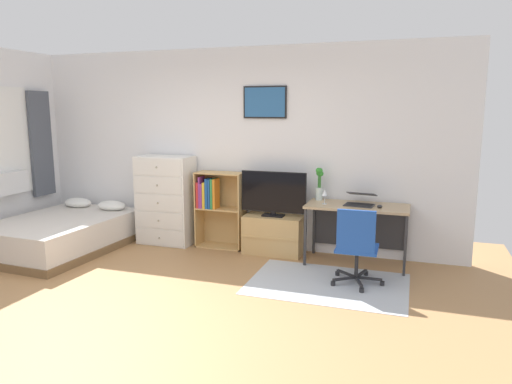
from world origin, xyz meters
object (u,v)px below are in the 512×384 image
Objects in this scene: bed at (61,233)px; tv_stand at (274,235)px; television at (273,194)px; laptop at (360,200)px; wine_glass at (325,193)px; office_chair at (356,245)px; bamboo_vase at (319,182)px; bookshelf at (216,203)px; desk at (358,215)px; dresser at (166,200)px; computer_mouse at (380,206)px.

bed is 2.57× the size of tv_stand.
laptop is (1.11, -0.02, -0.00)m from television.
wine_glass reaches higher than laptop.
wine_glass is at bearing 124.05° from office_chair.
laptop reaches higher than tv_stand.
wine_glass is (0.69, -0.13, 0.07)m from television.
bamboo_vase is (-0.59, 0.93, 0.52)m from office_chair.
television reaches higher than bookshelf.
bamboo_vase is at bearing 8.36° from tv_stand.
bookshelf is at bearing 172.26° from wine_glass.
wine_glass reaches higher than desk.
television is (0.84, -0.07, 0.19)m from bookshelf.
dresser reaches higher than television.
desk is (1.93, -0.07, -0.01)m from bookshelf.
office_chair is at bearing -35.72° from tv_stand.
tv_stand is (0.84, -0.05, -0.36)m from bookshelf.
bookshelf is at bearing 178.04° from desk.
office_chair is 0.93m from wine_glass.
desk is 11.73× the size of computer_mouse.
desk is at bearing 20.13° from wine_glass.
bed is at bearing -170.16° from wine_glass.
bookshelf reaches higher than bed.
computer_mouse is (1.35, -0.14, -0.05)m from television.
desk is 3.03× the size of laptop.
computer_mouse is at bearing 74.52° from office_chair.
wine_glass is (-0.42, -0.11, 0.07)m from laptop.
bamboo_vase reaches higher than bed.
bed is at bearing -165.14° from television.
bed is at bearing -169.08° from desk.
office_chair is (1.17, -0.84, 0.20)m from tv_stand.
television is at bearing -5.03° from bookshelf.
bookshelf is 10.03× the size of computer_mouse.
laptop is (-0.06, 0.80, 0.34)m from office_chair.
bamboo_vase is (3.36, 0.85, 0.75)m from bed.
bamboo_vase is (0.58, 0.11, 0.18)m from television.
bed is 2.27× the size of television.
dresser is at bearing 176.43° from wine_glass.
computer_mouse is 0.25× the size of bamboo_vase.
office_chair is at bearing 1.03° from bed.
computer_mouse reaches higher than bed.
office_chair is at bearing -16.72° from dresser.
wine_glass is at bearing -12.77° from tv_stand.
bamboo_vase reaches higher than tv_stand.
desk is at bearing 151.07° from computer_mouse.
computer_mouse reaches higher than desk.
television is at bearing 169.00° from wine_glass.
dresser is 1.59m from television.
television is 0.61m from bamboo_vase.
bed is 2.93m from television.
computer_mouse is at bearing -5.86° from television.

